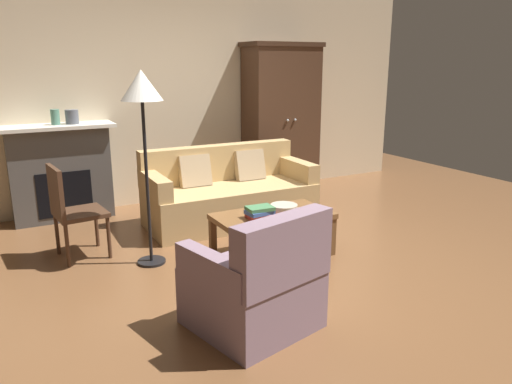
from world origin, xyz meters
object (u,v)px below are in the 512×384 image
at_px(fruit_bowl, 284,208).
at_px(book_stack, 260,212).
at_px(side_chair_wooden, 70,207).
at_px(fireplace, 61,172).
at_px(mantel_vase_jade, 55,117).
at_px(coffee_table, 273,219).
at_px(couch, 228,195).
at_px(floor_lamp, 142,97).
at_px(armchair_near_left, 256,286).
at_px(armoire, 281,119).
at_px(mantel_vase_slate, 72,117).

relative_size(fruit_bowl, book_stack, 1.00).
relative_size(fruit_bowl, side_chair_wooden, 0.29).
distance_m(fruit_bowl, side_chair_wooden, 2.00).
xyz_separation_m(fireplace, mantel_vase_jade, (0.00, -0.02, 0.64)).
height_order(fireplace, coffee_table, fireplace).
height_order(fireplace, side_chair_wooden, fireplace).
relative_size(couch, floor_lamp, 1.10).
bearing_deg(armchair_near_left, fireplace, 104.12).
bearing_deg(floor_lamp, fireplace, 105.85).
relative_size(armoire, mantel_vase_slate, 12.81).
distance_m(coffee_table, armchair_near_left, 1.34).
bearing_deg(armchair_near_left, mantel_vase_jade, 104.20).
bearing_deg(fruit_bowl, mantel_vase_jade, 128.40).
distance_m(armoire, coffee_table, 2.59).
distance_m(couch, fruit_bowl, 1.17).
relative_size(couch, book_stack, 7.45).
bearing_deg(couch, mantel_vase_jade, 149.07).
distance_m(fruit_bowl, mantel_vase_slate, 2.76).
bearing_deg(floor_lamp, armoire, 35.24).
bearing_deg(armoire, fruit_bowl, -120.37).
distance_m(coffee_table, floor_lamp, 1.63).
relative_size(fireplace, side_chair_wooden, 1.40).
bearing_deg(mantel_vase_jade, armchair_near_left, -75.80).
bearing_deg(armoire, armchair_near_left, -123.61).
xyz_separation_m(side_chair_wooden, floor_lamp, (0.61, -0.46, 1.01)).
xyz_separation_m(fruit_bowl, book_stack, (-0.29, -0.05, 0.02)).
height_order(armoire, coffee_table, armoire).
distance_m(mantel_vase_jade, floor_lamp, 1.88).
xyz_separation_m(book_stack, armchair_near_left, (-0.60, -1.04, -0.16)).
bearing_deg(couch, fruit_bowl, -88.02).
bearing_deg(couch, mantel_vase_slate, 146.13).
relative_size(coffee_table, floor_lamp, 0.63).
relative_size(fireplace, couch, 0.65).
xyz_separation_m(coffee_table, mantel_vase_slate, (-1.42, 2.16, 0.83)).
relative_size(armoire, book_stack, 7.96).
distance_m(couch, floor_lamp, 1.85).
relative_size(mantel_vase_jade, floor_lamp, 0.10).
bearing_deg(armoire, fireplace, 178.49).
relative_size(armchair_near_left, side_chair_wooden, 1.03).
xyz_separation_m(book_stack, floor_lamp, (-0.92, 0.43, 1.04)).
relative_size(couch, mantel_vase_jade, 11.14).
bearing_deg(couch, floor_lamp, -146.23).
distance_m(fireplace, coffee_table, 2.71).
relative_size(book_stack, side_chair_wooden, 0.29).
distance_m(mantel_vase_jade, side_chair_wooden, 1.50).
bearing_deg(fireplace, armchair_near_left, -75.88).
height_order(book_stack, armchair_near_left, armchair_near_left).
xyz_separation_m(mantel_vase_jade, armchair_near_left, (0.82, -3.26, -0.89)).
bearing_deg(mantel_vase_slate, armoire, -1.24).
distance_m(coffee_table, book_stack, 0.21).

